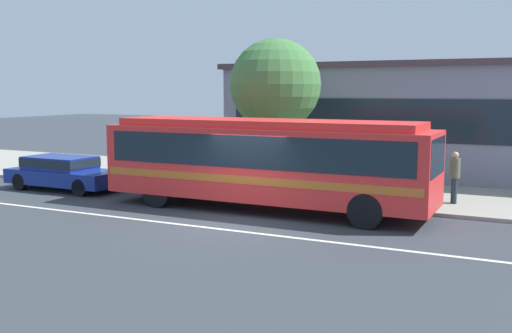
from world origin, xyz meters
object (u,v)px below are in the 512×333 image
Objects in this scene: pedestrian_waiting_near_sign at (455,173)px; pedestrian_walking_along_curb at (283,165)px; street_tree_near_stop at (275,85)px; pedestrian_standing_by_tree at (312,168)px; transit_bus at (266,158)px; bus_stop_sign at (409,158)px; sedan_behind_bus at (63,171)px.

pedestrian_walking_along_curb is (-5.79, -0.74, 0.02)m from pedestrian_waiting_near_sign.
street_tree_near_stop is at bearing 124.37° from pedestrian_walking_along_curb.
street_tree_near_stop is (-1.90, 1.05, 2.96)m from pedestrian_standing_by_tree.
transit_bus is 4.73m from street_tree_near_stop.
transit_bus is at bearing -156.00° from bus_stop_sign.
transit_bus is at bearing -69.78° from street_tree_near_stop.
street_tree_near_stop is (7.27, 3.72, 3.29)m from sedan_behind_bus.
pedestrian_standing_by_tree is at bearing -28.93° from street_tree_near_stop.
pedestrian_walking_along_curb is 4.67m from bus_stop_sign.
street_tree_near_stop is at bearing 110.22° from transit_bus.
sedan_behind_bus is at bearing 179.03° from transit_bus.
street_tree_near_stop reaches higher than pedestrian_standing_by_tree.
pedestrian_standing_by_tree is (-4.83, -0.41, -0.05)m from pedestrian_waiting_near_sign.
bus_stop_sign is (4.59, -0.66, 0.55)m from pedestrian_walking_along_curb.
sedan_behind_bus is 2.69× the size of pedestrian_walking_along_curb.
pedestrian_waiting_near_sign is 0.70× the size of bus_stop_sign.
sedan_behind_bus is 9.56m from pedestrian_standing_by_tree.
sedan_behind_bus is 12.94m from bus_stop_sign.
bus_stop_sign is at bearing 24.00° from transit_bus.
pedestrian_waiting_near_sign is (14.00, 3.08, 0.39)m from sedan_behind_bus.
sedan_behind_bus is 14.34m from pedestrian_waiting_near_sign.
bus_stop_sign is (3.62, -0.98, 0.63)m from pedestrian_standing_by_tree.
sedan_behind_bus is at bearing -163.81° from pedestrian_standing_by_tree.
bus_stop_sign is (-1.20, -1.40, 0.57)m from pedestrian_waiting_near_sign.
pedestrian_waiting_near_sign reaches higher than pedestrian_standing_by_tree.
sedan_behind_bus is (-8.69, 0.15, -0.96)m from transit_bus.
pedestrian_standing_by_tree is 3.67m from street_tree_near_stop.
transit_bus is 4.49m from bus_stop_sign.
pedestrian_waiting_near_sign is 7.36m from street_tree_near_stop.
sedan_behind_bus is at bearing -164.10° from pedestrian_walking_along_curb.
street_tree_near_stop is at bearing 151.07° from pedestrian_standing_by_tree.
transit_bus is 6.57× the size of pedestrian_standing_by_tree.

